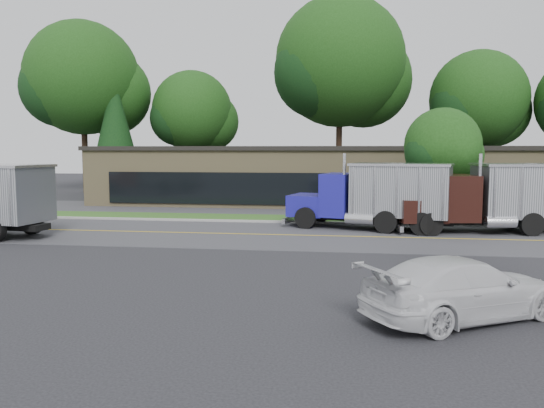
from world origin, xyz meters
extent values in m
plane|color=#333338|center=(0.00, 0.00, 0.00)|extent=(140.00, 140.00, 0.00)
cube|color=#4E4E52|center=(0.00, 9.00, 0.00)|extent=(60.00, 8.00, 0.02)
cube|color=gold|center=(0.00, 9.00, 0.00)|extent=(60.00, 0.12, 0.01)
cube|color=#9E9E99|center=(0.00, 13.20, 0.00)|extent=(60.00, 0.30, 0.12)
cube|color=#2B561D|center=(0.00, 15.00, 0.00)|extent=(60.00, 3.40, 0.03)
cube|color=#4E4E52|center=(0.00, 20.00, 0.00)|extent=(60.00, 7.00, 0.02)
cube|color=#98865D|center=(2.00, 26.00, 2.00)|extent=(32.00, 12.00, 4.00)
cylinder|color=#382619|center=(-20.00, 32.00, 2.90)|extent=(0.56, 0.56, 5.80)
sphere|color=#163B10|center=(-20.00, 32.00, 10.77)|extent=(10.60, 10.60, 10.60)
sphere|color=#163B10|center=(-18.01, 33.33, 9.44)|extent=(7.95, 7.95, 7.95)
sphere|color=black|center=(-21.66, 31.01, 9.77)|extent=(7.29, 7.29, 7.29)
cylinder|color=#382619|center=(-10.00, 34.00, 2.09)|extent=(0.56, 0.56, 4.18)
sphere|color=#163B10|center=(-10.00, 34.00, 7.76)|extent=(7.64, 7.64, 7.64)
sphere|color=#163B10|center=(-8.57, 34.95, 6.80)|extent=(5.73, 5.73, 5.73)
sphere|color=black|center=(-11.19, 33.28, 7.04)|extent=(5.25, 5.25, 5.25)
cylinder|color=#382619|center=(4.00, 34.00, 3.24)|extent=(0.56, 0.56, 6.48)
sphere|color=#163B10|center=(4.00, 34.00, 12.04)|extent=(11.86, 11.86, 11.86)
sphere|color=#163B10|center=(6.22, 35.48, 10.56)|extent=(8.89, 8.89, 8.89)
sphere|color=black|center=(2.15, 32.89, 10.93)|extent=(8.15, 8.15, 8.15)
cylinder|color=#382619|center=(16.00, 33.00, 2.28)|extent=(0.56, 0.56, 4.56)
sphere|color=#163B10|center=(16.00, 33.00, 8.47)|extent=(8.34, 8.34, 8.34)
sphere|color=#163B10|center=(17.56, 34.04, 7.43)|extent=(6.26, 6.26, 6.26)
sphere|color=black|center=(14.70, 32.22, 7.69)|extent=(5.73, 5.73, 5.73)
cylinder|color=#382619|center=(-16.00, 30.00, 0.50)|extent=(0.44, 0.44, 1.00)
cone|color=black|center=(-16.00, 30.00, 6.01)|extent=(4.81, 4.81, 9.83)
cylinder|color=#382619|center=(10.00, 15.00, 1.15)|extent=(0.56, 0.56, 2.30)
sphere|color=#163B10|center=(10.00, 15.00, 4.28)|extent=(4.21, 4.21, 4.21)
sphere|color=#163B10|center=(10.79, 15.53, 3.75)|extent=(3.16, 3.16, 3.16)
sphere|color=black|center=(9.34, 14.60, 3.88)|extent=(2.90, 2.90, 2.90)
cylinder|color=black|center=(-11.20, 7.71, 0.57)|extent=(1.14, 0.52, 1.10)
cube|color=black|center=(6.10, 11.49, 0.57)|extent=(7.84, 2.94, 0.28)
cube|color=#1E1B98|center=(2.80, 12.35, 1.12)|extent=(2.39, 2.70, 1.10)
cube|color=#1E1B98|center=(4.28, 11.97, 1.72)|extent=(1.92, 2.67, 2.20)
cube|color=black|center=(3.70, 12.12, 2.12)|extent=(0.59, 2.05, 0.90)
cube|color=silver|center=(7.41, 11.15, 2.02)|extent=(5.16, 3.60, 2.50)
cube|color=silver|center=(7.41, 11.15, 3.32)|extent=(5.35, 3.78, 0.12)
cylinder|color=black|center=(3.25, 13.42, 0.57)|extent=(1.15, 0.62, 1.10)
cylinder|color=black|center=(2.67, 11.20, 0.57)|extent=(1.15, 0.62, 1.10)
cylinder|color=black|center=(8.03, 12.18, 0.57)|extent=(1.15, 0.62, 1.10)
cylinder|color=black|center=(7.45, 9.95, 0.57)|extent=(1.15, 0.62, 1.10)
cube|color=black|center=(12.25, 11.33, 0.57)|extent=(9.11, 2.15, 0.28)
cube|color=black|center=(8.34, 10.82, 1.12)|extent=(2.44, 2.56, 1.10)
cube|color=black|center=(10.10, 11.05, 1.72)|extent=(1.87, 2.58, 2.20)
cube|color=black|center=(9.41, 10.96, 2.12)|extent=(0.33, 2.09, 0.90)
cube|color=silver|center=(13.81, 11.53, 2.02)|extent=(5.69, 3.17, 2.50)
cube|color=silver|center=(13.81, 11.53, 3.32)|extent=(5.86, 3.34, 0.12)
cylinder|color=black|center=(8.39, 11.99, 0.57)|extent=(1.14, 0.49, 1.10)
cylinder|color=black|center=(8.68, 9.71, 0.57)|extent=(1.14, 0.49, 1.10)
cylinder|color=black|center=(14.05, 12.72, 0.57)|extent=(1.14, 0.49, 1.10)
imported|color=silver|center=(7.50, -2.83, 0.75)|extent=(5.48, 4.46, 1.49)
camera|label=1|loc=(4.70, -15.74, 4.04)|focal=35.00mm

